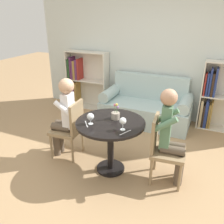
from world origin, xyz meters
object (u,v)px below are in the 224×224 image
object	(u,v)px
chair_left	(70,127)
person_right	(171,135)
bookshelf_left	(83,80)
chair_right	(163,147)
flower_vase	(116,115)
person_left	(64,115)
bookshelf_right	(220,98)
wine_glass_left	(90,117)
wine_glass_right	(123,121)
couch	(146,107)

from	to	relation	value
chair_left	person_right	size ratio (longest dim) A/B	0.71
bookshelf_left	chair_right	xyz separation A→B (m)	(2.30, -1.93, -0.14)
flower_vase	chair_right	bearing A→B (deg)	-2.05
person_left	chair_right	bearing A→B (deg)	85.78
bookshelf_left	bookshelf_right	world-z (taller)	same
wine_glass_left	wine_glass_right	bearing A→B (deg)	1.65
bookshelf_left	chair_left	size ratio (longest dim) A/B	1.44
bookshelf_right	flower_vase	distance (m)	2.32
couch	bookshelf_right	distance (m)	1.39
chair_left	flower_vase	size ratio (longest dim) A/B	3.96
chair_left	bookshelf_left	bearing A→B (deg)	-159.63
person_left	wine_glass_left	distance (m)	0.65
bookshelf_right	person_left	size ratio (longest dim) A/B	1.04
person_left	wine_glass_right	xyz separation A→B (m)	(1.02, -0.22, 0.19)
person_left	wine_glass_left	bearing A→B (deg)	63.08
chair_right	bookshelf_left	bearing A→B (deg)	44.45
chair_right	couch	bearing A→B (deg)	17.31
wine_glass_left	flower_vase	bearing A→B (deg)	49.27
couch	bookshelf_left	world-z (taller)	bookshelf_left
bookshelf_right	couch	bearing A→B (deg)	-168.42
person_right	wine_glass_left	bearing A→B (deg)	99.17
wine_glass_right	person_left	bearing A→B (deg)	167.62
couch	chair_right	xyz separation A→B (m)	(0.70, -1.66, 0.18)
flower_vase	chair_left	bearing A→B (deg)	-178.09
wine_glass_right	person_right	bearing A→B (deg)	24.21
chair_left	wine_glass_right	size ratio (longest dim) A/B	5.50
bookshelf_right	flower_vase	size ratio (longest dim) A/B	5.69
bookshelf_left	chair_left	xyz separation A→B (m)	(0.90, -1.93, -0.14)
flower_vase	bookshelf_left	bearing A→B (deg)	130.51
person_left	person_right	size ratio (longest dim) A/B	0.98
couch	person_right	world-z (taller)	person_right
chair_right	person_left	xyz separation A→B (m)	(-1.48, -0.01, 0.19)
couch	bookshelf_left	distance (m)	1.66
person_right	wine_glass_left	distance (m)	1.04
chair_right	person_left	bearing A→B (deg)	84.88
chair_left	wine_glass_left	world-z (taller)	wine_glass_left
bookshelf_left	wine_glass_right	size ratio (longest dim) A/B	7.91
person_right	wine_glass_left	xyz separation A→B (m)	(-0.99, -0.26, 0.18)
bookshelf_right	wine_glass_left	bearing A→B (deg)	-125.25
chair_left	chair_right	bearing A→B (deg)	85.32
person_left	flower_vase	xyz separation A→B (m)	(0.81, 0.04, 0.14)
bookshelf_left	flower_vase	distance (m)	2.51
couch	wine_glass_right	size ratio (longest dim) A/B	10.65
bookshelf_left	bookshelf_right	xyz separation A→B (m)	(2.93, 0.00, -0.02)
person_right	couch	bearing A→B (deg)	19.99
bookshelf_right	person_left	distance (m)	2.87
person_left	wine_glass_right	world-z (taller)	person_left
chair_left	couch	bearing A→B (deg)	152.43
chair_left	flower_vase	world-z (taller)	flower_vase
bookshelf_left	wine_glass_left	world-z (taller)	bookshelf_left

